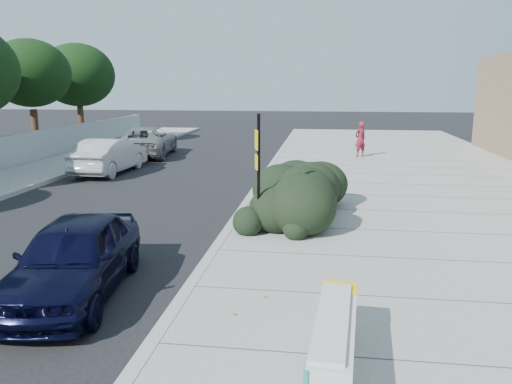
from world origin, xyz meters
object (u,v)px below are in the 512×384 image
(wagon_silver, at_px, (110,156))
(suv_silver, at_px, (147,141))
(bench, at_px, (335,328))
(sign_post, at_px, (258,167))
(bike_rack, at_px, (314,212))
(sedan_navy, at_px, (74,257))
(pedestrian, at_px, (360,139))

(wagon_silver, xyz_separation_m, suv_silver, (-0.26, 5.16, 0.02))
(bench, distance_m, wagon_silver, 16.65)
(bench, height_order, sign_post, sign_post)
(bench, xyz_separation_m, sign_post, (-1.71, 5.69, 1.03))
(sign_post, bearing_deg, bike_rack, -5.44)
(bike_rack, bearing_deg, bench, -69.31)
(wagon_silver, bearing_deg, suv_silver, -84.93)
(sedan_navy, distance_m, pedestrian, 18.19)
(sign_post, distance_m, pedestrian, 13.92)
(bike_rack, bearing_deg, suv_silver, 141.20)
(sedan_navy, distance_m, wagon_silver, 12.77)
(bench, relative_size, wagon_silver, 0.54)
(sedan_navy, bearing_deg, bench, -32.19)
(bike_rack, distance_m, sedan_navy, 5.66)
(sedan_navy, bearing_deg, sign_post, 45.19)
(bike_rack, xyz_separation_m, sign_post, (-1.33, -0.28, 1.10))
(bike_rack, xyz_separation_m, pedestrian, (1.95, 13.23, 0.36))
(sign_post, xyz_separation_m, suv_silver, (-7.62, 13.44, -1.00))
(sign_post, relative_size, wagon_silver, 0.64)
(sedan_navy, height_order, pedestrian, pedestrian)
(bench, xyz_separation_m, pedestrian, (1.56, 19.20, 0.29))
(bench, bearing_deg, sedan_navy, 160.00)
(bench, xyz_separation_m, sedan_navy, (-4.47, 2.05, -0.03))
(suv_silver, bearing_deg, sedan_navy, 98.59)
(bench, bearing_deg, pedestrian, 89.92)
(sign_post, height_order, suv_silver, sign_post)
(bike_rack, distance_m, sign_post, 1.75)
(bike_rack, bearing_deg, wagon_silver, 154.35)
(bench, height_order, pedestrian, pedestrian)
(wagon_silver, relative_size, pedestrian, 2.56)
(bike_rack, distance_m, pedestrian, 13.38)
(wagon_silver, relative_size, suv_silver, 0.82)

